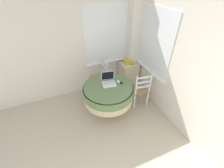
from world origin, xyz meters
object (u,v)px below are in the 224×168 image
at_px(laptop, 109,81).
at_px(computer_mouse, 118,82).
at_px(corner_cabinet, 128,74).
at_px(storage_box, 128,61).
at_px(round_dining_table, 108,92).
at_px(dining_chair_near_back_window, 101,78).
at_px(cell_phone, 121,83).
at_px(book_on_cabinet, 132,63).
at_px(dining_chair_near_right_window, 140,89).

bearing_deg(laptop, computer_mouse, -19.60).
xyz_separation_m(corner_cabinet, storage_box, (-0.04, 0.04, 0.41)).
height_order(round_dining_table, dining_chair_near_back_window, dining_chair_near_back_window).
height_order(cell_phone, storage_box, storage_box).
relative_size(laptop, computer_mouse, 3.49).
distance_m(storage_box, book_on_cabinet, 0.12).
bearing_deg(laptop, storage_box, 40.69).
relative_size(laptop, storage_box, 1.74).
height_order(corner_cabinet, book_on_cabinet, book_on_cabinet).
height_order(laptop, book_on_cabinet, laptop).
xyz_separation_m(corner_cabinet, book_on_cabinet, (0.05, -0.03, 0.37)).
distance_m(dining_chair_near_right_window, book_on_cabinet, 0.86).
bearing_deg(dining_chair_near_right_window, dining_chair_near_back_window, 130.46).
xyz_separation_m(dining_chair_near_back_window, corner_cabinet, (0.84, -0.01, -0.09)).
xyz_separation_m(round_dining_table, laptop, (0.06, 0.12, 0.22)).
bearing_deg(storage_box, computer_mouse, -128.80).
relative_size(cell_phone, dining_chair_near_right_window, 0.11).
relative_size(dining_chair_near_right_window, storage_box, 4.84).
bearing_deg(computer_mouse, cell_phone, -40.18).
relative_size(cell_phone, corner_cabinet, 0.15).
relative_size(dining_chair_near_back_window, dining_chair_near_right_window, 1.00).
height_order(laptop, computer_mouse, laptop).
relative_size(round_dining_table, laptop, 3.26).
bearing_deg(cell_phone, laptop, 155.68).
bearing_deg(laptop, dining_chair_near_right_window, -10.44).
height_order(laptop, dining_chair_near_back_window, laptop).
bearing_deg(round_dining_table, computer_mouse, 10.34).
relative_size(round_dining_table, dining_chair_near_right_window, 1.17).
bearing_deg(book_on_cabinet, storage_box, 142.99).
xyz_separation_m(dining_chair_near_back_window, dining_chair_near_right_window, (0.71, -0.84, 0.00)).
relative_size(computer_mouse, book_on_cabinet, 0.52).
xyz_separation_m(dining_chair_near_right_window, corner_cabinet, (0.12, 0.82, -0.09)).
distance_m(laptop, computer_mouse, 0.22).
distance_m(round_dining_table, storage_box, 1.24).
distance_m(round_dining_table, book_on_cabinet, 1.26).
xyz_separation_m(cell_phone, dining_chair_near_right_window, (0.50, -0.03, -0.32)).
height_order(dining_chair_near_back_window, dining_chair_near_right_window, same).
height_order(cell_phone, corner_cabinet, cell_phone).
relative_size(round_dining_table, computer_mouse, 11.37).
distance_m(cell_phone, dining_chair_near_back_window, 0.90).
relative_size(round_dining_table, cell_phone, 10.44).
distance_m(round_dining_table, corner_cabinet, 1.26).
relative_size(computer_mouse, corner_cabinet, 0.14).
xyz_separation_m(round_dining_table, cell_phone, (0.31, 0.01, 0.17)).
bearing_deg(corner_cabinet, dining_chair_near_back_window, 179.13).
xyz_separation_m(computer_mouse, storage_box, (0.64, 0.79, -0.02)).
xyz_separation_m(dining_chair_near_right_window, book_on_cabinet, (0.18, 0.79, 0.28)).
distance_m(computer_mouse, storage_box, 1.02).
xyz_separation_m(cell_phone, corner_cabinet, (0.63, 0.80, -0.41)).
distance_m(corner_cabinet, book_on_cabinet, 0.37).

